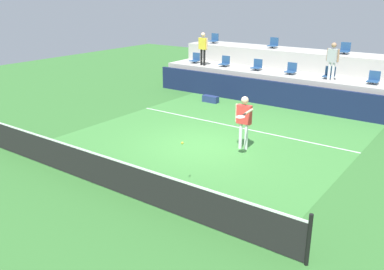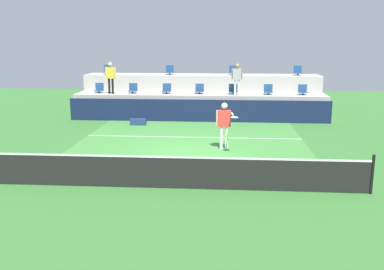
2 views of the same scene
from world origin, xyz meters
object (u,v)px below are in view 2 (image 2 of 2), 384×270
Objects in this scene: stadium_chair_upper_far_right at (298,71)px; spectator_leaning_on_rail at (237,76)px; stadium_chair_lower_left at (133,89)px; stadium_chair_lower_right at (268,90)px; tennis_ball at (226,137)px; stadium_chair_lower_far_left at (99,89)px; stadium_chair_upper_left at (170,71)px; tennis_player at (225,121)px; stadium_chair_upper_far_left at (107,70)px; stadium_chair_lower_mid_left at (167,89)px; stadium_chair_lower_mid_right at (233,90)px; stadium_chair_upper_right at (233,71)px; equipment_bag at (138,122)px; stadium_chair_lower_center at (200,90)px; spectator_in_white at (111,75)px; stadium_chair_lower_far_right at (303,90)px.

spectator_leaning_on_rail is (-3.37, -2.18, -0.12)m from stadium_chair_upper_far_right.
stadium_chair_upper_far_right reaches higher than stadium_chair_lower_left.
tennis_ball is at bearing -102.28° from stadium_chair_lower_right.
stadium_chair_upper_far_right is (10.63, 1.80, 0.85)m from stadium_chair_lower_far_left.
stadium_chair_upper_far_right is at bearing 71.62° from tennis_ball.
stadium_chair_lower_left is at bearing -133.77° from stadium_chair_upper_left.
stadium_chair_lower_far_left and stadium_chair_lower_left have the same top height.
tennis_player is (6.66, -6.71, -0.39)m from stadium_chair_lower_far_left.
stadium_chair_lower_right is 2.65m from stadium_chair_upper_far_right.
spectator_leaning_on_rail reaches higher than tennis_ball.
stadium_chair_upper_far_left is 1.00× the size of stadium_chair_upper_far_right.
stadium_chair_lower_far_left is at bearing 180.00° from stadium_chair_lower_mid_left.
spectator_leaning_on_rail is at bearing 86.74° from tennis_ball.
stadium_chair_lower_left is 1.00× the size of stadium_chair_upper_far_left.
stadium_chair_lower_mid_right is 1.99m from stadium_chair_upper_right.
tennis_player is 1.10× the size of spectator_leaning_on_rail.
stadium_chair_lower_right is at bearing 20.24° from equipment_bag.
equipment_bag is at bearing 133.40° from tennis_player.
stadium_chair_lower_mid_right is 9.99m from tennis_ball.
tennis_player is at bearing -69.89° from stadium_chair_upper_left.
stadium_chair_upper_right reaches higher than tennis_player.
stadium_chair_upper_far_right reaches higher than tennis_player.
stadium_chair_lower_center is 0.32× the size of spectator_in_white.
spectator_in_white reaches higher than stadium_chair_upper_far_right.
stadium_chair_lower_center is 1.00× the size of stadium_chair_upper_left.
stadium_chair_lower_mid_left is at bearing 107.27° from tennis_ball.
spectator_in_white is 2.15× the size of equipment_bag.
spectator_in_white is (-2.86, -0.38, 0.76)m from stadium_chair_lower_mid_left.
stadium_chair_upper_left is 0.33× the size of spectator_leaning_on_rail.
stadium_chair_lower_mid_left is at bearing 180.00° from stadium_chair_lower_right.
stadium_chair_upper_far_right is (7.09, 0.00, 0.00)m from stadium_chair_upper_left.
spectator_leaning_on_rail reaches higher than stadium_chair_lower_mid_left.
stadium_chair_upper_far_left reaches higher than stadium_chair_lower_far_left.
stadium_chair_lower_mid_right is at bearing 3.47° from spectator_in_white.
stadium_chair_lower_left is at bearing 19.69° from spectator_in_white.
spectator_leaning_on_rail reaches higher than stadium_chair_upper_right.
stadium_chair_lower_center is 2.09m from spectator_leaning_on_rail.
spectator_leaning_on_rail reaches higher than tennis_player.
stadium_chair_upper_left and stadium_chair_upper_far_right have the same top height.
stadium_chair_lower_center is 1.00× the size of stadium_chair_lower_right.
stadium_chair_upper_left is at bearing 180.00° from stadium_chair_upper_right.
stadium_chair_upper_far_left is 0.32× the size of spectator_in_white.
stadium_chair_lower_far_right is 10.73m from tennis_ball.
spectator_in_white is at bearing -177.30° from stadium_chair_lower_right.
stadium_chair_lower_mid_right reaches higher than tennis_player.
stadium_chair_lower_mid_right is at bearing 0.00° from stadium_chair_lower_left.
stadium_chair_lower_mid_right is 6.39m from spectator_in_white.
stadium_chair_upper_right reaches higher than stadium_chair_lower_far_right.
tennis_ball is at bearing -89.05° from tennis_player.
stadium_chair_lower_far_left is 12.03m from tennis_ball.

